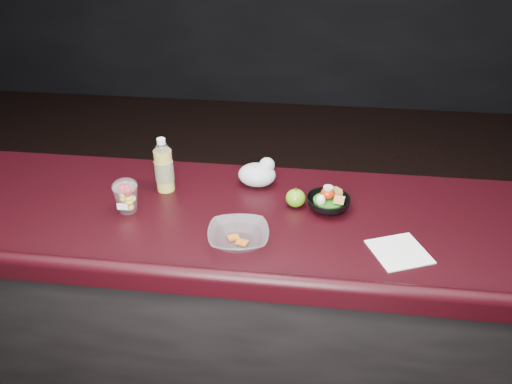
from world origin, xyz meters
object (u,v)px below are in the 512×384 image
lemonade_bottle (164,169)px  fruit_cup (126,195)px  snack_bowl (328,202)px  green_apple (296,198)px  takeout_bowl (238,236)px

lemonade_bottle → fruit_cup: (-0.09, -0.16, -0.02)m
fruit_cup → snack_bowl: size_ratio=0.64×
green_apple → takeout_bowl: green_apple is taller
takeout_bowl → fruit_cup: bearing=161.9°
fruit_cup → snack_bowl: bearing=8.1°
snack_bowl → lemonade_bottle: bearing=174.3°
green_apple → takeout_bowl: size_ratio=0.33×
fruit_cup → takeout_bowl: bearing=-18.1°
green_apple → lemonade_bottle: bearing=173.7°
fruit_cup → green_apple: 0.59m
takeout_bowl → green_apple: bearing=55.0°
lemonade_bottle → green_apple: lemonade_bottle is taller
lemonade_bottle → green_apple: (0.49, -0.05, -0.05)m
green_apple → fruit_cup: bearing=-169.8°
green_apple → snack_bowl: bearing=-2.8°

